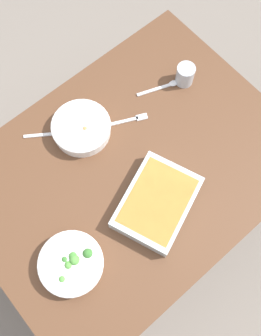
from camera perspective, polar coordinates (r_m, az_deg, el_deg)
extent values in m
plane|color=slate|center=(2.14, 0.00, -6.87)|extent=(6.00, 6.00, 0.00)
cube|color=brown|center=(1.45, 0.00, -0.27)|extent=(1.20, 0.90, 0.04)
cylinder|color=brown|center=(2.08, 4.42, 13.10)|extent=(0.06, 0.06, 0.70)
cylinder|color=white|center=(1.48, -7.18, 5.77)|extent=(0.22, 0.22, 0.05)
torus|color=white|center=(1.46, -7.29, 6.18)|extent=(0.22, 0.22, 0.01)
cylinder|color=#B2844C|center=(1.48, -7.19, 5.82)|extent=(0.18, 0.18, 0.03)
sphere|color=silver|center=(1.49, -8.23, 7.91)|extent=(0.02, 0.02, 0.02)
sphere|color=silver|center=(1.47, -7.07, 6.49)|extent=(0.01, 0.01, 0.01)
sphere|color=#B2844C|center=(1.45, -6.68, 5.67)|extent=(0.02, 0.02, 0.02)
sphere|color=#C66633|center=(1.46, -7.63, 6.18)|extent=(0.01, 0.01, 0.01)
sphere|color=#C66633|center=(1.45, -5.62, 5.92)|extent=(0.02, 0.02, 0.02)
cylinder|color=white|center=(1.34, -8.64, -13.70)|extent=(0.21, 0.21, 0.05)
torus|color=white|center=(1.32, -8.77, -13.59)|extent=(0.22, 0.22, 0.01)
cylinder|color=#8CB272|center=(1.34, -8.66, -13.69)|extent=(0.17, 0.17, 0.02)
sphere|color=#3D7A33|center=(1.33, -9.61, -13.06)|extent=(0.02, 0.02, 0.02)
sphere|color=#478C38|center=(1.32, -8.41, -12.65)|extent=(0.03, 0.03, 0.03)
sphere|color=#3D7A33|center=(1.32, -6.26, -12.31)|extent=(0.03, 0.03, 0.03)
sphere|color=#569E42|center=(1.32, -9.17, -13.71)|extent=(0.02, 0.02, 0.02)
sphere|color=#569E42|center=(1.32, -9.07, -13.89)|extent=(0.03, 0.03, 0.03)
sphere|color=#569E42|center=(1.32, -9.97, -15.73)|extent=(0.02, 0.02, 0.02)
sphere|color=#569E42|center=(1.32, -8.17, -13.18)|extent=(0.04, 0.04, 0.04)
cube|color=silver|center=(1.37, 3.90, -5.09)|extent=(0.36, 0.31, 0.06)
cube|color=gold|center=(1.35, 3.94, -4.95)|extent=(0.32, 0.28, 0.04)
cylinder|color=#B2BCC6|center=(1.58, 7.98, 13.36)|extent=(0.07, 0.07, 0.08)
cylinder|color=black|center=(1.59, 7.92, 13.10)|extent=(0.06, 0.06, 0.05)
cube|color=silver|center=(1.52, -12.80, 4.74)|extent=(0.12, 0.09, 0.01)
ellipsoid|color=silver|center=(1.50, -9.64, 5.14)|extent=(0.05, 0.04, 0.01)
cube|color=silver|center=(1.36, -8.51, -13.81)|extent=(0.14, 0.05, 0.01)
ellipsoid|color=silver|center=(1.36, -5.18, -12.32)|extent=(0.05, 0.04, 0.01)
cube|color=silver|center=(1.58, 3.40, 11.33)|extent=(0.14, 0.06, 0.01)
ellipsoid|color=silver|center=(1.60, 6.31, 12.22)|extent=(0.05, 0.04, 0.01)
cube|color=silver|center=(1.51, -1.49, 6.72)|extent=(0.13, 0.07, 0.01)
cube|color=silver|center=(1.52, 1.65, 7.45)|extent=(0.05, 0.04, 0.01)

